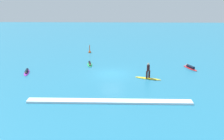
{
  "coord_description": "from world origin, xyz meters",
  "views": [
    {
      "loc": [
        0.87,
        -30.54,
        9.43
      ],
      "look_at": [
        0.0,
        0.0,
        0.5
      ],
      "focal_mm": 41.93,
      "sensor_mm": 36.0,
      "label": 1
    }
  ],
  "objects": [
    {
      "name": "surfer_on_purple_board",
      "position": [
        -10.59,
        0.13,
        0.15
      ],
      "size": [
        1.18,
        2.85,
        0.42
      ],
      "rotation": [
        0.0,
        0.0,
        4.93
      ],
      "color": "purple",
      "rests_on": "ground_plane"
    },
    {
      "name": "ground_plane",
      "position": [
        0.0,
        0.0,
        0.0
      ],
      "size": [
        120.0,
        120.0,
        0.0
      ],
      "primitive_type": "plane",
      "color": "teal",
      "rests_on": "ground"
    },
    {
      "name": "surfer_on_red_board",
      "position": [
        10.18,
        2.67,
        0.17
      ],
      "size": [
        1.56,
        2.92,
        0.45
      ],
      "rotation": [
        0.0,
        0.0,
        1.93
      ],
      "color": "red",
      "rests_on": "ground_plane"
    },
    {
      "name": "marker_buoy",
      "position": [
        -4.05,
        11.88,
        0.21
      ],
      "size": [
        0.44,
        0.44,
        1.38
      ],
      "color": "#E55119",
      "rests_on": "ground_plane"
    },
    {
      "name": "surfer_on_green_board",
      "position": [
        -3.19,
        4.14,
        0.14
      ],
      "size": [
        1.08,
        2.56,
        0.38
      ],
      "rotation": [
        0.0,
        0.0,
        4.87
      ],
      "color": "#23B266",
      "rests_on": "ground_plane"
    },
    {
      "name": "wave_crest",
      "position": [
        0.0,
        -8.69,
        0.09
      ],
      "size": [
        14.91,
        0.9,
        0.18
      ],
      "primitive_type": "cube",
      "color": "white",
      "rests_on": "ground_plane"
    },
    {
      "name": "surfer_on_yellow_board",
      "position": [
        4.2,
        -1.76,
        0.53
      ],
      "size": [
        3.06,
        1.68,
        1.88
      ],
      "rotation": [
        0.0,
        0.0,
        2.77
      ],
      "color": "yellow",
      "rests_on": "ground_plane"
    }
  ]
}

